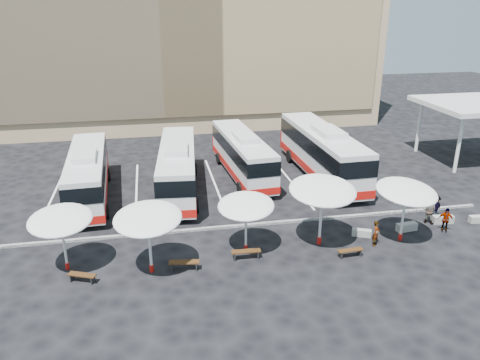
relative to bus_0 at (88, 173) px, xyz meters
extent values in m
plane|color=black|center=(9.25, -7.21, -1.89)|extent=(120.00, 120.00, 0.00)
cube|color=tan|center=(9.25, 24.79, 10.61)|extent=(42.00, 18.00, 25.00)
cube|color=tan|center=(9.25, 15.69, 10.11)|extent=(40.00, 0.30, 20.00)
cylinder|color=silver|center=(29.25, -0.21, 0.51)|extent=(0.30, 0.30, 4.80)
cylinder|color=silver|center=(29.25, 5.79, 0.51)|extent=(0.30, 0.30, 4.80)
cube|color=black|center=(9.25, -6.71, -1.81)|extent=(34.00, 0.25, 0.15)
cube|color=white|center=(-2.75, 0.79, -1.88)|extent=(0.15, 12.00, 0.01)
cube|color=white|center=(3.25, 0.79, -1.88)|extent=(0.15, 12.00, 0.01)
cube|color=white|center=(9.25, 0.79, -1.88)|extent=(0.15, 12.00, 0.01)
cube|color=white|center=(15.25, 0.79, -1.88)|extent=(0.15, 12.00, 0.01)
cube|color=white|center=(21.25, 0.79, -1.88)|extent=(0.15, 12.00, 0.01)
cube|color=silver|center=(0.00, -0.01, -0.02)|extent=(3.00, 11.62, 2.88)
cube|color=black|center=(0.00, -0.01, 0.56)|extent=(3.06, 11.68, 1.06)
cube|color=#B5120C|center=(0.00, -0.01, -1.07)|extent=(3.06, 11.68, 0.53)
cube|color=#B5120C|center=(-0.30, 5.74, -0.74)|extent=(2.46, 0.32, 1.34)
cube|color=silver|center=(0.05, -0.97, 1.62)|extent=(1.68, 2.95, 0.38)
cylinder|color=black|center=(-1.37, 3.28, -1.41)|extent=(0.39, 0.98, 0.96)
cylinder|color=black|center=(1.02, 3.40, -1.41)|extent=(0.39, 0.98, 0.96)
cylinder|color=black|center=(-1.00, -3.91, -1.41)|extent=(0.39, 0.98, 0.96)
cylinder|color=black|center=(1.40, -3.78, -1.41)|extent=(0.39, 0.98, 0.96)
cube|color=silver|center=(6.39, 0.02, 0.05)|extent=(3.54, 12.09, 2.98)
cube|color=black|center=(6.39, 0.02, 0.64)|extent=(3.61, 12.15, 1.09)
cube|color=#B5120C|center=(6.39, 0.02, -1.04)|extent=(3.61, 12.15, 0.55)
cube|color=#B5120C|center=(6.93, 5.95, -0.70)|extent=(2.55, 0.43, 1.39)
cube|color=silver|center=(6.30, -0.97, 1.74)|extent=(1.85, 3.11, 0.40)
cylinder|color=black|center=(5.47, 3.59, -1.39)|extent=(0.44, 1.02, 0.99)
cylinder|color=black|center=(7.94, 3.37, -1.39)|extent=(0.44, 1.02, 0.99)
cylinder|color=black|center=(4.80, -3.82, -1.39)|extent=(0.44, 1.02, 0.99)
cylinder|color=black|center=(7.27, -4.04, -1.39)|extent=(0.44, 1.02, 0.99)
cube|color=silver|center=(11.73, 2.43, -0.02)|extent=(3.21, 11.63, 2.87)
cube|color=black|center=(11.73, 2.43, 0.55)|extent=(3.27, 11.69, 1.05)
cube|color=#B5120C|center=(11.73, 2.43, -1.07)|extent=(3.27, 11.69, 0.53)
cube|color=#B5120C|center=(11.32, 8.16, -0.74)|extent=(2.46, 0.37, 1.34)
cube|color=silver|center=(11.80, 1.48, 1.61)|extent=(1.73, 2.97, 0.38)
cylinder|color=black|center=(10.29, 5.69, -1.41)|extent=(0.40, 0.98, 0.96)
cylinder|color=black|center=(12.68, 5.86, -1.41)|extent=(0.40, 0.98, 0.96)
cylinder|color=black|center=(10.81, -1.47, -1.41)|extent=(0.40, 0.98, 0.96)
cylinder|color=black|center=(13.19, -1.30, -1.41)|extent=(0.40, 0.98, 0.96)
cube|color=silver|center=(17.96, 1.11, 0.26)|extent=(3.02, 13.24, 3.30)
cube|color=black|center=(17.96, 1.11, 0.92)|extent=(3.09, 13.31, 1.21)
cube|color=#B5120C|center=(17.96, 1.11, -0.95)|extent=(3.09, 13.31, 0.60)
cube|color=#B5120C|center=(17.83, 7.71, -0.57)|extent=(2.82, 0.28, 1.54)
cube|color=silver|center=(17.99, 0.02, 2.12)|extent=(1.83, 3.33, 0.44)
cylinder|color=black|center=(16.51, 4.93, -1.34)|extent=(0.41, 1.11, 1.10)
cylinder|color=black|center=(19.26, 4.99, -1.34)|extent=(0.41, 1.11, 1.10)
cylinder|color=black|center=(16.68, -3.31, -1.34)|extent=(0.41, 1.11, 1.10)
cylinder|color=black|center=(19.43, -3.25, -1.34)|extent=(0.41, 1.11, 1.10)
cylinder|color=silver|center=(-0.21, -9.86, -0.46)|extent=(0.14, 0.14, 2.86)
cylinder|color=#B5120C|center=(-0.21, -9.86, -1.70)|extent=(0.21, 0.21, 0.38)
ellipsoid|color=white|center=(-0.21, -9.86, 1.02)|extent=(3.29, 3.33, 0.98)
cylinder|color=silver|center=(4.19, -10.96, -0.35)|extent=(0.17, 0.17, 3.07)
cylinder|color=#B5120C|center=(4.19, -10.96, -1.68)|extent=(0.27, 0.27, 0.41)
ellipsoid|color=white|center=(4.19, -10.96, 1.23)|extent=(4.11, 4.14, 1.05)
cylinder|color=silver|center=(9.51, -9.74, -0.50)|extent=(0.16, 0.16, 2.78)
cylinder|color=#B5120C|center=(9.51, -9.74, -1.70)|extent=(0.26, 0.26, 0.37)
ellipsoid|color=white|center=(9.51, -9.74, 0.93)|extent=(4.00, 4.02, 0.95)
cylinder|color=silver|center=(13.91, -9.76, -0.21)|extent=(0.16, 0.16, 3.36)
cylinder|color=#B5120C|center=(13.91, -9.76, -1.66)|extent=(0.26, 0.26, 0.45)
ellipsoid|color=white|center=(13.91, -9.76, 1.53)|extent=(4.01, 4.06, 1.15)
cylinder|color=silver|center=(18.82, -10.25, -0.34)|extent=(0.18, 0.18, 3.09)
cylinder|color=#B5120C|center=(18.82, -10.25, -1.68)|extent=(0.28, 0.28, 0.41)
ellipsoid|color=white|center=(18.82, -10.25, 1.25)|extent=(4.33, 4.37, 1.06)
cube|color=#321C0B|center=(0.72, -11.27, -1.47)|extent=(1.49, 0.93, 0.06)
cube|color=black|center=(0.19, -11.04, -1.69)|extent=(0.20, 0.36, 0.39)
cube|color=black|center=(1.26, -11.50, -1.69)|extent=(0.20, 0.36, 0.39)
cube|color=#321C0B|center=(5.90, -11.11, -1.42)|extent=(1.66, 0.66, 0.06)
cube|color=black|center=(5.26, -11.01, -1.67)|extent=(0.12, 0.41, 0.43)
cube|color=black|center=(6.54, -11.20, -1.67)|extent=(0.12, 0.41, 0.43)
cube|color=#321C0B|center=(9.34, -10.61, -1.42)|extent=(1.64, 0.48, 0.07)
cube|color=black|center=(8.69, -10.59, -1.67)|extent=(0.08, 0.41, 0.43)
cube|color=black|center=(9.99, -10.63, -1.67)|extent=(0.08, 0.41, 0.43)
cube|color=#321C0B|center=(15.08, -11.51, -1.47)|extent=(1.47, 0.47, 0.06)
cube|color=black|center=(14.50, -11.54, -1.69)|extent=(0.08, 0.37, 0.39)
cube|color=black|center=(15.66, -11.47, -1.69)|extent=(0.08, 0.37, 0.39)
cube|color=gray|center=(16.78, -9.33, -1.67)|extent=(1.20, 0.81, 0.43)
cube|color=gray|center=(19.83, -9.19, -1.64)|extent=(1.35, 0.57, 0.49)
cube|color=gray|center=(22.67, -8.65, -1.64)|extent=(1.36, 0.57, 0.50)
cube|color=gray|center=(24.99, -9.01, -1.66)|extent=(1.24, 0.52, 0.45)
imported|color=black|center=(17.06, -10.55, -1.12)|extent=(0.64, 0.67, 1.54)
imported|color=black|center=(21.77, -8.43, -1.02)|extent=(1.06, 1.05, 1.73)
imported|color=black|center=(22.06, -9.71, -1.10)|extent=(0.99, 0.77, 1.56)
imported|color=black|center=(22.61, -7.76, -1.12)|extent=(1.13, 0.88, 1.54)
camera|label=1|loc=(4.70, -32.77, 11.46)|focal=35.00mm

